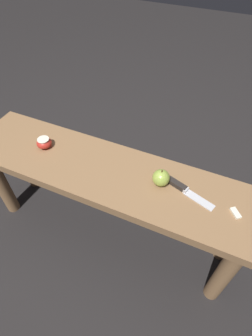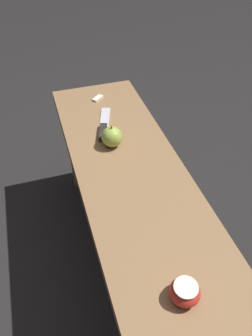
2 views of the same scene
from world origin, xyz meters
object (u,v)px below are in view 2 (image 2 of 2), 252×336
(knife, at_px, (104,128))
(apple_cut, at_px, (185,292))
(wooden_bench, at_px, (141,217))
(apple_whole, at_px, (112,137))

(knife, relative_size, apple_cut, 3.02)
(wooden_bench, relative_size, knife, 6.33)
(apple_whole, distance_m, apple_cut, 0.55)
(apple_cut, bearing_deg, knife, -178.71)
(wooden_bench, xyz_separation_m, apple_cut, (0.31, -0.01, 0.12))
(knife, bearing_deg, wooden_bench, -157.07)
(wooden_bench, relative_size, apple_cut, 19.11)
(wooden_bench, distance_m, apple_whole, 0.27)
(knife, distance_m, apple_cut, 0.64)
(wooden_bench, xyz_separation_m, apple_whole, (-0.24, -0.02, 0.14))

